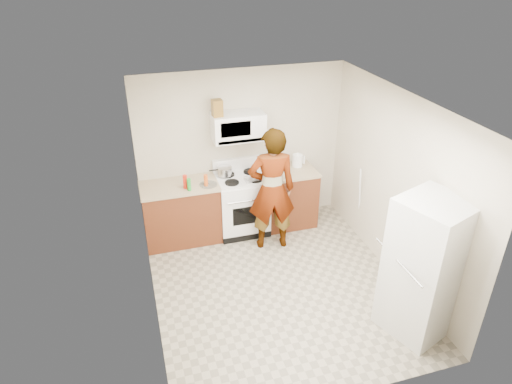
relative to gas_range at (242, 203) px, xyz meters
name	(u,v)px	position (x,y,z in m)	size (l,w,h in m)	color
floor	(278,286)	(0.10, -1.48, -0.49)	(3.60, 3.60, 0.00)	gray
back_wall	(242,150)	(0.10, 0.31, 0.76)	(3.20, 0.02, 2.50)	beige
right_wall	(396,188)	(1.69, -1.48, 0.76)	(0.02, 3.60, 2.50)	beige
cabinet_left	(182,214)	(-0.94, 0.01, -0.04)	(1.12, 0.62, 0.90)	#622D17
counter_left	(179,186)	(-0.94, 0.01, 0.43)	(1.14, 0.64, 0.04)	tan
cabinet_right	(288,198)	(0.78, 0.01, -0.04)	(0.80, 0.62, 0.90)	#622D17
counter_right	(289,172)	(0.78, 0.01, 0.43)	(0.82, 0.64, 0.04)	tan
gas_range	(242,203)	(0.00, 0.00, 0.00)	(0.76, 0.65, 1.13)	white
microwave	(238,126)	(0.00, 0.13, 1.21)	(0.76, 0.38, 0.40)	white
person	(272,190)	(0.31, -0.53, 0.45)	(0.68, 0.45, 1.88)	tan
fridge	(425,268)	(1.43, -2.61, 0.36)	(0.70, 0.70, 1.70)	silver
kettle	(297,161)	(0.95, 0.13, 0.55)	(0.16, 0.16, 0.19)	white
jug	(217,108)	(-0.31, 0.08, 1.53)	(0.14, 0.14, 0.24)	brown
saucepan	(225,171)	(-0.23, 0.12, 0.53)	(0.22, 0.22, 0.12)	silver
tray	(253,179)	(0.15, -0.14, 0.47)	(0.25, 0.16, 0.05)	silver
bottle_spray	(185,182)	(-0.86, -0.11, 0.55)	(0.06, 0.06, 0.21)	red
bottle_hot_sauce	(206,180)	(-0.56, -0.13, 0.54)	(0.06, 0.06, 0.18)	#D25217
bottle_green_cap	(189,185)	(-0.82, -0.19, 0.54)	(0.06, 0.06, 0.18)	#198A27
pot_lid	(208,184)	(-0.52, -0.11, 0.46)	(0.26, 0.26, 0.01)	silver
broom	(360,201)	(1.69, -0.64, 0.11)	(0.03, 0.03, 1.19)	white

